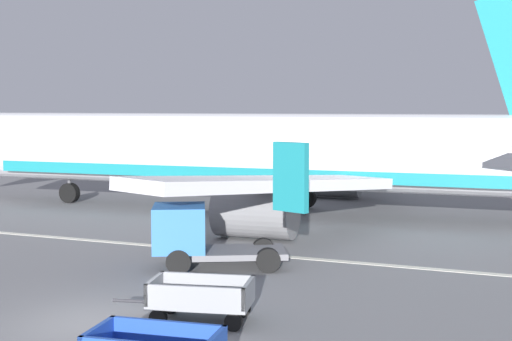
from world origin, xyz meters
TOP-DOWN VIEW (x-y plane):
  - ground_plane at (0.00, 0.00)m, footprint 220.00×220.00m
  - grass_strip at (0.00, 50.12)m, footprint 220.00×28.00m
  - apron_stripe at (0.00, 9.05)m, footprint 120.00×0.36m
  - airplane at (-2.54, 18.37)m, footprint 37.62×30.27m
  - baggage_cart_second_in_row at (2.40, 1.11)m, footprint 3.63×1.90m
  - service_truck_beside_carts at (-0.41, 6.30)m, footprint 4.76×3.65m

SIDE VIEW (x-z plane):
  - ground_plane at x=0.00m, z-range 0.00..0.00m
  - apron_stripe at x=0.00m, z-range 0.00..0.01m
  - grass_strip at x=0.00m, z-range 0.00..0.06m
  - baggage_cart_second_in_row at x=2.40m, z-range 0.07..1.14m
  - service_truck_beside_carts at x=-0.41m, z-range 0.05..2.15m
  - airplane at x=-2.54m, z-range -2.62..8.72m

